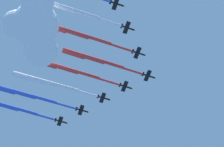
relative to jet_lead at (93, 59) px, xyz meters
The scene contains 8 objects.
jet_lead is the anchor object (origin of this frame).
jet_port_inner 19.74m from the jet_lead, 119.07° to the right, with size 18.42×67.95×3.90m.
jet_starboard_inner 19.76m from the jet_lead, 38.88° to the right, with size 18.61×68.21×3.97m.
jet_port_mid 36.45m from the jet_lead, 124.40° to the right, with size 17.21×66.74×4.03m.
jet_starboard_mid 37.61m from the jet_lead, 36.39° to the right, with size 18.81×69.90×3.90m.
jet_port_outer 53.21m from the jet_lead, 124.82° to the right, with size 17.69×66.79×3.85m.
jet_trail_port 67.94m from the jet_lead, 127.00° to the right, with size 17.26×62.16×3.99m.
cloud_puff 41.45m from the jet_lead, 61.61° to the right, with size 47.46×34.39×28.90m.
Camera 1 is at (85.60, -9.88, -50.29)m, focal length 55.95 mm.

